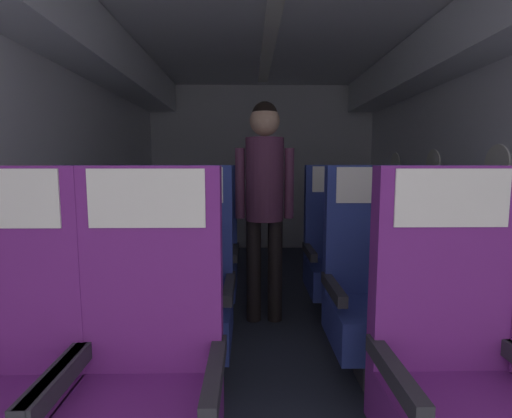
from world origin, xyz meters
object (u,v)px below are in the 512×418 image
Objects in this scene: seat_a_left_aisle at (145,375)px; seat_a_right_window at (456,373)px; seat_b_right_window at (373,291)px; seat_c_left_aisle at (205,255)px; seat_c_right_aisle at (401,255)px; seat_c_left_window at (142,256)px; seat_b_left_window at (97,291)px; seat_b_right_aisle at (459,290)px; flight_attendant at (265,188)px; seat_b_left_aisle at (187,291)px; seat_c_right_window at (338,255)px.

seat_a_left_aisle is 1.00× the size of seat_a_right_window.
seat_b_right_window is 1.00× the size of seat_c_left_aisle.
seat_b_right_window and seat_c_right_aisle have the same top height.
seat_a_left_aisle is at bearing -73.94° from seat_c_left_window.
seat_b_right_aisle is at bearing -0.21° from seat_b_left_window.
flight_attendant reaches higher than seat_b_left_window.
seat_c_right_aisle is (1.52, -0.01, 0.00)m from seat_c_left_aisle.
flight_attendant is at bearing -5.28° from seat_c_left_window.
seat_b_right_window is at bearing -29.53° from seat_c_left_window.
seat_b_left_aisle is 1.00× the size of seat_c_left_window.
seat_b_right_aisle is (1.52, -0.00, 0.00)m from seat_b_left_aisle.
seat_b_left_window is 1.00× the size of seat_c_right_aisle.
seat_b_left_window and seat_c_right_aisle have the same top height.
seat_c_left_window is at bearing 150.47° from seat_b_right_window.
seat_c_left_window is 2.00m from seat_c_right_aisle.
flight_attendant is (-0.57, 0.77, 0.52)m from seat_b_right_window.
seat_a_right_window is 2.26m from seat_c_left_window.
seat_b_right_window is at bearing -90.55° from seat_c_right_window.
seat_a_left_aisle is 0.84m from seat_b_left_aisle.
seat_a_right_window is at bearing -89.92° from seat_c_right_window.
seat_a_left_aisle is at bearing -141.54° from seat_b_right_window.
seat_c_left_aisle is at bearing 90.01° from seat_a_left_aisle.
seat_b_left_aisle is at bearing -59.85° from seat_c_left_window.
seat_c_right_window is at bearing 38.71° from seat_b_left_aisle.
seat_c_left_aisle is (-0.00, 1.67, 0.00)m from seat_a_left_aisle.
seat_b_left_window and seat_c_left_window have the same top height.
seat_a_right_window and seat_c_left_window have the same top height.
seat_c_right_aisle is at bearing 174.19° from flight_attendant.
seat_b_left_aisle and seat_c_right_aisle have the same top height.
flight_attendant reaches higher than seat_a_right_window.
seat_c_left_window is 0.72× the size of flight_attendant.
seat_c_left_window is 1.00× the size of seat_c_left_aisle.
flight_attendant reaches higher than seat_c_right_window.
seat_b_right_aisle and seat_b_right_window have the same top height.
seat_c_left_aisle is (0.48, -0.00, 0.00)m from seat_c_left_window.
seat_a_left_aisle is 1.67m from seat_c_left_aisle.
seat_a_right_window is 1.34m from seat_b_left_aisle.
seat_c_right_window is at bearing 0.18° from seat_c_left_aisle.
seat_a_right_window is 0.97m from seat_b_right_aisle.
seat_c_left_window is at bearing 120.15° from seat_b_left_aisle.
seat_c_left_window is 0.48m from seat_c_left_aisle.
seat_c_right_window is (-0.48, 0.01, 0.00)m from seat_c_right_aisle.
seat_c_right_window is (1.52, -0.00, 0.00)m from seat_c_left_window.
seat_c_left_aisle is at bearing -19.87° from flight_attendant.
seat_b_left_aisle and seat_c_left_window have the same top height.
seat_c_left_aisle is (-0.00, 0.83, 0.00)m from seat_b_left_aisle.
seat_b_right_window is 1.33m from seat_c_left_aisle.
seat_a_left_aisle and seat_b_left_aisle have the same top height.
flight_attendant reaches higher than seat_b_left_aisle.
seat_b_left_window is at bearing -151.65° from seat_c_right_window.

